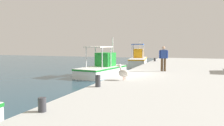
# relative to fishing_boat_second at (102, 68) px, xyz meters

# --- Properties ---
(quay_pier) EXTENTS (36.00, 10.00, 0.80)m
(quay_pier) POSITION_rel_fishing_boat_second_xyz_m (-4.04, -7.77, -0.24)
(quay_pier) COLOR #B2B2AD
(quay_pier) RESTS_ON ground
(fishing_boat_second) EXTENTS (5.40, 2.98, 3.25)m
(fishing_boat_second) POSITION_rel_fishing_boat_second_xyz_m (0.00, 0.00, 0.00)
(fishing_boat_second) COLOR white
(fishing_boat_second) RESTS_ON ground
(fishing_boat_third) EXTENTS (5.76, 2.56, 3.02)m
(fishing_boat_third) POSITION_rel_fishing_boat_second_xyz_m (9.15, -0.94, 0.08)
(fishing_boat_third) COLOR white
(fishing_boat_third) RESTS_ON ground
(pelican) EXTENTS (0.63, 0.94, 0.82)m
(pelican) POSITION_rel_fishing_boat_second_xyz_m (-6.52, -3.75, 0.56)
(pelican) COLOR tan
(pelican) RESTS_ON quay_pier
(fisherman_standing) EXTENTS (0.34, 0.59, 1.70)m
(fisherman_standing) POSITION_rel_fishing_boat_second_xyz_m (-1.78, -5.19, 1.10)
(fisherman_standing) COLOR #4C3823
(fisherman_standing) RESTS_ON quay_pier
(mooring_bollard_nearest) EXTENTS (0.23, 0.23, 0.40)m
(mooring_bollard_nearest) POSITION_rel_fishing_boat_second_xyz_m (-12.75, -3.22, 0.36)
(mooring_bollard_nearest) COLOR #333338
(mooring_bollard_nearest) RESTS_ON quay_pier
(mooring_bollard_second) EXTENTS (0.23, 0.23, 0.52)m
(mooring_bollard_second) POSITION_rel_fishing_boat_second_xyz_m (-8.70, -3.22, 0.42)
(mooring_bollard_second) COLOR #333338
(mooring_bollard_second) RESTS_ON quay_pier
(mooring_bollard_third) EXTENTS (0.21, 0.21, 0.36)m
(mooring_bollard_third) POSITION_rel_fishing_boat_second_xyz_m (7.07, -3.22, 0.34)
(mooring_bollard_third) COLOR #333338
(mooring_bollard_third) RESTS_ON quay_pier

